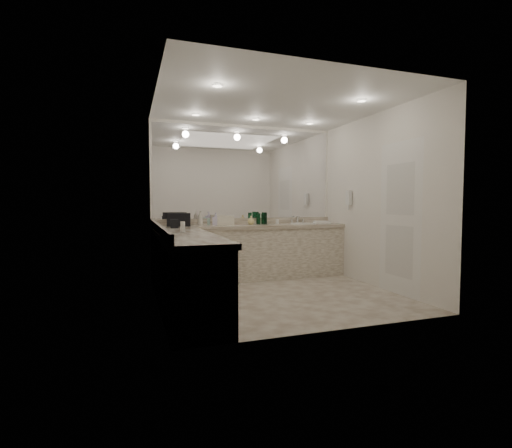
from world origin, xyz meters
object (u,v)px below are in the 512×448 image
object	(u,v)px
wall_phone	(349,198)
hand_towel	(322,222)
black_toiletry_bag	(179,220)
soap_bottle_c	(251,220)
soap_bottle_b	(216,219)
soap_bottle_a	(200,218)
sink	(303,224)
cream_cosmetic_case	(225,220)

from	to	relation	value
wall_phone	hand_towel	distance (m)	0.68
black_toiletry_bag	soap_bottle_c	size ratio (longest dim) A/B	2.41
hand_towel	soap_bottle_b	size ratio (longest dim) A/B	1.29
black_toiletry_bag	soap_bottle_c	world-z (taller)	black_toiletry_bag
soap_bottle_b	soap_bottle_c	xyz separation A→B (m)	(0.61, 0.04, -0.03)
soap_bottle_a	wall_phone	bearing A→B (deg)	-14.03
hand_towel	soap_bottle_c	distance (m)	1.29
wall_phone	black_toiletry_bag	bearing A→B (deg)	169.48
sink	soap_bottle_b	bearing A→B (deg)	179.67
soap_bottle_a	black_toiletry_bag	bearing A→B (deg)	-165.85
black_toiletry_bag	soap_bottle_b	world-z (taller)	soap_bottle_b
wall_phone	soap_bottle_b	size ratio (longest dim) A/B	1.15
cream_cosmetic_case	wall_phone	bearing A→B (deg)	-10.87
soap_bottle_a	soap_bottle_b	xyz separation A→B (m)	(0.24, -0.09, -0.01)
wall_phone	soap_bottle_c	size ratio (longest dim) A/B	1.62
soap_bottle_a	soap_bottle_b	bearing A→B (deg)	-20.36
cream_cosmetic_case	soap_bottle_b	size ratio (longest dim) A/B	1.33
soap_bottle_b	soap_bottle_c	size ratio (longest dim) A/B	1.40
wall_phone	hand_towel	size ratio (longest dim) A/B	0.89
hand_towel	soap_bottle_c	xyz separation A→B (m)	(-1.29, 0.09, 0.05)
cream_cosmetic_case	hand_towel	distance (m)	1.75
soap_bottle_a	soap_bottle_c	xyz separation A→B (m)	(0.85, -0.05, -0.04)
soap_bottle_a	soap_bottle_c	world-z (taller)	soap_bottle_a
hand_towel	soap_bottle_c	size ratio (longest dim) A/B	1.81
wall_phone	soap_bottle_c	bearing A→B (deg)	160.32
soap_bottle_a	soap_bottle_b	size ratio (longest dim) A/B	1.10
wall_phone	soap_bottle_b	world-z (taller)	wall_phone
black_toiletry_bag	soap_bottle_b	bearing A→B (deg)	0.02
soap_bottle_c	hand_towel	bearing A→B (deg)	-3.99
cream_cosmetic_case	soap_bottle_b	bearing A→B (deg)	-172.32
black_toiletry_bag	hand_towel	world-z (taller)	black_toiletry_bag
soap_bottle_b	wall_phone	bearing A→B (deg)	-13.31
sink	cream_cosmetic_case	distance (m)	1.39
sink	cream_cosmetic_case	size ratio (longest dim) A/B	1.59
sink	hand_towel	distance (m)	0.36
cream_cosmetic_case	soap_bottle_c	bearing A→B (deg)	7.56
cream_cosmetic_case	soap_bottle_a	world-z (taller)	soap_bottle_a
soap_bottle_a	soap_bottle_b	world-z (taller)	soap_bottle_a
wall_phone	soap_bottle_a	xyz separation A→B (m)	(-2.39, 0.60, -0.34)
sink	black_toiletry_bag	size ratio (longest dim) A/B	1.23
soap_bottle_b	soap_bottle_c	distance (m)	0.62
sink	soap_bottle_a	xyz separation A→B (m)	(-1.78, 0.10, 0.12)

